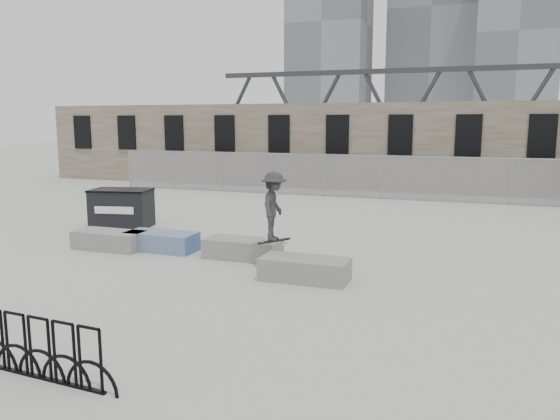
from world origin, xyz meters
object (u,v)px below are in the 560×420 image
Objects in this scene: planter_center_left at (161,241)px; skateboarder at (274,206)px; planter_far_left at (109,239)px; planter_center_right at (243,248)px; planter_offset at (305,268)px; dumpster at (122,208)px.

skateboarder is (3.65, -0.77, 1.28)m from planter_center_left.
planter_center_right is (3.98, 0.30, 0.00)m from planter_far_left.
planter_center_left is 1.00× the size of planter_offset.
planter_far_left is 1.12× the size of skateboarder.
dumpster reaches higher than planter_offset.
planter_center_left is at bearing 162.88° from planter_offset.
planter_offset is 8.69m from dumpster.
planter_center_left is at bearing 13.13° from planter_far_left.
planter_center_left is at bearing -50.50° from dumpster.
planter_offset is 1.74m from skateboarder.
skateboarder is at bearing 146.37° from planter_offset.
skateboarder is at bearing -11.94° from planter_center_left.
planter_far_left is 1.52m from planter_center_left.
planter_far_left is 0.92× the size of dumpster.
planter_center_right is 2.54m from planter_offset.
planter_offset is (6.11, -1.08, 0.00)m from planter_far_left.
planter_center_right is at bearing 146.94° from planter_offset.
dumpster is at bearing 140.83° from planter_center_left.
planter_offset is at bearing -38.40° from dumpster.
dumpster is at bearing 57.29° from skateboarder.
planter_center_left is 4.02m from dumpster.
planter_center_right is (2.50, -0.04, 0.00)m from planter_center_left.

